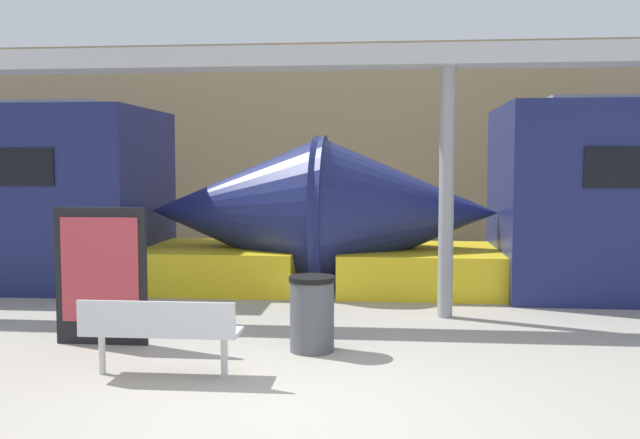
{
  "coord_description": "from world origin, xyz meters",
  "views": [
    {
      "loc": [
        0.76,
        -6.08,
        2.15
      ],
      "look_at": [
        -0.17,
        3.36,
        1.4
      ],
      "focal_mm": 40.0,
      "sensor_mm": 36.0,
      "label": 1
    }
  ],
  "objects": [
    {
      "name": "station_wall",
      "position": [
        0.0,
        11.0,
        2.5
      ],
      "size": [
        56.0,
        0.2,
        5.0
      ],
      "primitive_type": "cube",
      "color": "tan",
      "rests_on": "ground_plane"
    },
    {
      "name": "ground_plane",
      "position": [
        0.0,
        0.0,
        0.0
      ],
      "size": [
        60.0,
        60.0,
        0.0
      ],
      "primitive_type": "plane",
      "color": "#A8A093"
    },
    {
      "name": "canopy_beam",
      "position": [
        1.53,
        3.89,
        3.61
      ],
      "size": [
        28.0,
        0.6,
        0.28
      ],
      "primitive_type": "cube",
      "color": "#B7B7BC",
      "rests_on": "support_column_near"
    },
    {
      "name": "poster_board",
      "position": [
        -2.64,
        1.96,
        0.83
      ],
      "size": [
        1.11,
        0.07,
        1.63
      ],
      "color": "black",
      "rests_on": "ground_plane"
    },
    {
      "name": "support_column_near",
      "position": [
        1.53,
        3.89,
        1.73
      ],
      "size": [
        0.21,
        0.21,
        3.47
      ],
      "primitive_type": "cylinder",
      "color": "gray",
      "rests_on": "ground_plane"
    },
    {
      "name": "trash_bin",
      "position": [
        -0.12,
        1.9,
        0.44
      ],
      "size": [
        0.53,
        0.53,
        0.87
      ],
      "color": "#4C4F54",
      "rests_on": "ground_plane"
    },
    {
      "name": "bench_near",
      "position": [
        -1.52,
        0.73,
        0.5
      ],
      "size": [
        1.59,
        0.45,
        0.8
      ],
      "rotation": [
        0.0,
        0.0,
        0.01
      ],
      "color": "silver",
      "rests_on": "ground_plane"
    }
  ]
}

